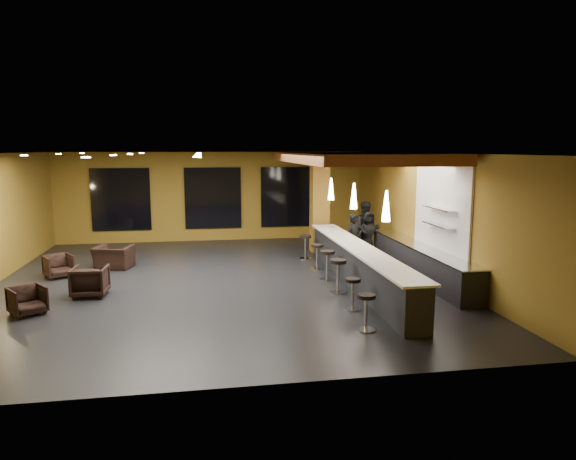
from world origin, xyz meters
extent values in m
cube|color=black|center=(0.00, 0.00, -0.05)|extent=(12.00, 13.00, 0.10)
cube|color=black|center=(0.00, 0.00, 3.55)|extent=(12.00, 13.00, 0.10)
cube|color=olive|center=(0.00, 6.55, 1.75)|extent=(12.00, 0.10, 3.50)
cube|color=olive|center=(0.00, -6.55, 1.75)|extent=(12.00, 0.10, 3.50)
cube|color=olive|center=(6.05, 0.00, 1.75)|extent=(0.10, 13.00, 3.50)
cube|color=#A85B31|center=(4.00, 1.00, 3.36)|extent=(3.60, 8.00, 0.28)
cube|color=black|center=(-3.50, 6.44, 1.70)|extent=(2.20, 0.06, 2.40)
cube|color=black|center=(0.00, 6.44, 1.70)|extent=(2.20, 0.06, 2.40)
cube|color=black|center=(3.00, 6.44, 1.70)|extent=(2.20, 0.06, 2.40)
cube|color=white|center=(5.96, -1.00, 2.00)|extent=(0.06, 3.20, 2.40)
cube|color=black|center=(3.65, -1.00, 0.50)|extent=(0.60, 8.00, 1.00)
cube|color=white|center=(3.65, -1.00, 1.02)|extent=(0.78, 8.10, 0.05)
cube|color=black|center=(5.65, -0.50, 0.43)|extent=(0.70, 6.00, 0.86)
cube|color=silver|center=(5.65, -0.50, 0.89)|extent=(0.72, 6.00, 0.03)
cube|color=silver|center=(5.82, -1.20, 1.60)|extent=(0.30, 1.50, 0.03)
cube|color=silver|center=(5.82, -1.20, 2.05)|extent=(0.30, 1.50, 0.03)
cube|color=brown|center=(3.65, 3.60, 1.75)|extent=(0.60, 0.60, 3.50)
cone|color=white|center=(3.65, -3.00, 2.35)|extent=(0.20, 0.20, 0.70)
cone|color=white|center=(3.65, -0.50, 2.35)|extent=(0.20, 0.20, 0.70)
cone|color=white|center=(3.65, 2.00, 2.35)|extent=(0.20, 0.20, 0.70)
imported|color=black|center=(4.35, 1.67, 0.79)|extent=(0.65, 0.51, 1.57)
imported|color=black|center=(5.00, 2.39, 0.94)|extent=(0.92, 0.73, 1.88)
imported|color=black|center=(5.03, 2.36, 0.79)|extent=(0.86, 0.66, 1.57)
imported|color=black|center=(-4.29, -2.21, 0.32)|extent=(0.96, 0.97, 0.64)
imported|color=black|center=(-3.22, -0.95, 0.38)|extent=(0.84, 0.87, 0.76)
imported|color=black|center=(-4.50, 1.17, 0.33)|extent=(0.98, 0.98, 0.66)
imported|color=black|center=(-3.14, 2.08, 0.34)|extent=(1.26, 1.17, 0.69)
cylinder|color=silver|center=(2.76, -4.44, 0.01)|extent=(0.38, 0.38, 0.03)
cylinder|color=silver|center=(2.76, -4.44, 0.35)|extent=(0.07, 0.07, 0.67)
cylinder|color=black|center=(2.76, -4.44, 0.72)|extent=(0.36, 0.36, 0.08)
cylinder|color=silver|center=(2.88, -3.09, 0.01)|extent=(0.37, 0.37, 0.03)
cylinder|color=silver|center=(2.88, -3.09, 0.34)|extent=(0.06, 0.06, 0.65)
cylinder|color=black|center=(2.88, -3.09, 0.70)|extent=(0.35, 0.35, 0.07)
cylinder|color=silver|center=(2.91, -1.70, 0.02)|extent=(0.44, 0.44, 0.03)
cylinder|color=silver|center=(2.91, -1.70, 0.41)|extent=(0.08, 0.08, 0.77)
cylinder|color=black|center=(2.91, -1.70, 0.82)|extent=(0.42, 0.42, 0.09)
cylinder|color=silver|center=(2.95, -0.40, 0.02)|extent=(0.42, 0.42, 0.03)
cylinder|color=silver|center=(2.95, -0.40, 0.39)|extent=(0.07, 0.07, 0.74)
cylinder|color=black|center=(2.95, -0.40, 0.79)|extent=(0.40, 0.40, 0.08)
cylinder|color=silver|center=(2.96, 0.90, 0.01)|extent=(0.39, 0.39, 0.03)
cylinder|color=silver|center=(2.96, 0.90, 0.36)|extent=(0.07, 0.07, 0.68)
cylinder|color=black|center=(2.96, 0.90, 0.73)|extent=(0.37, 0.37, 0.08)
cylinder|color=silver|center=(2.91, 2.42, 0.02)|extent=(0.41, 0.41, 0.03)
cylinder|color=silver|center=(2.91, 2.42, 0.38)|extent=(0.07, 0.07, 0.71)
cylinder|color=black|center=(2.91, 2.42, 0.76)|extent=(0.39, 0.39, 0.08)
camera|label=1|loc=(-0.43, -13.93, 3.62)|focal=32.00mm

